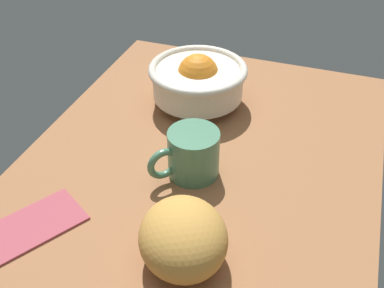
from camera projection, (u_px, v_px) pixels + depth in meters
ground_plane at (199, 167)px, 85.84cm from camera, size 83.08×62.60×3.00cm
fruit_bowl at (198, 79)px, 96.51cm from camera, size 20.16×20.16×11.04cm
bread_loaf at (183, 238)px, 64.50cm from camera, size 18.01×17.43×9.57cm
napkin_folded at (34, 224)px, 72.37cm from camera, size 17.07×14.95×0.82cm
mug at (192, 154)px, 79.78cm from camera, size 11.17×10.59×8.44cm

